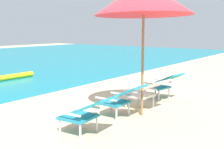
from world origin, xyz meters
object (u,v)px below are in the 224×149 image
object	(u,v)px
lounge_chair_near_right	(146,91)
lounge_chair_near_left	(121,97)
lounge_chair_far_right	(163,83)
swim_buoy	(13,76)
lounge_chair_far_left	(87,111)

from	to	relation	value
lounge_chair_near_right	lounge_chair_near_left	bearing A→B (deg)	172.76
lounge_chair_far_right	swim_buoy	bearing A→B (deg)	95.45
lounge_chair_far_left	lounge_chair_near_left	xyz separation A→B (m)	(1.09, 0.09, 0.00)
lounge_chair_near_left	lounge_chair_far_right	distance (m)	1.81
lounge_chair_far_left	lounge_chair_far_right	size ratio (longest dim) A/B	0.97
swim_buoy	lounge_chair_far_right	world-z (taller)	lounge_chair_far_right
swim_buoy	lounge_chair_far_left	size ratio (longest dim) A/B	1.75
swim_buoy	lounge_chair_far_left	xyz separation A→B (m)	(-2.39, -5.53, 0.31)
lounge_chair_near_left	lounge_chair_near_right	bearing A→B (deg)	-7.24
swim_buoy	lounge_chair_near_left	bearing A→B (deg)	-103.39
swim_buoy	lounge_chair_near_left	distance (m)	5.61
swim_buoy	lounge_chair_near_left	world-z (taller)	lounge_chair_near_left
swim_buoy	lounge_chair_far_left	world-z (taller)	lounge_chair_far_left
swim_buoy	lounge_chair_near_right	world-z (taller)	lounge_chair_near_right
lounge_chair_near_right	lounge_chair_far_right	distance (m)	1.03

